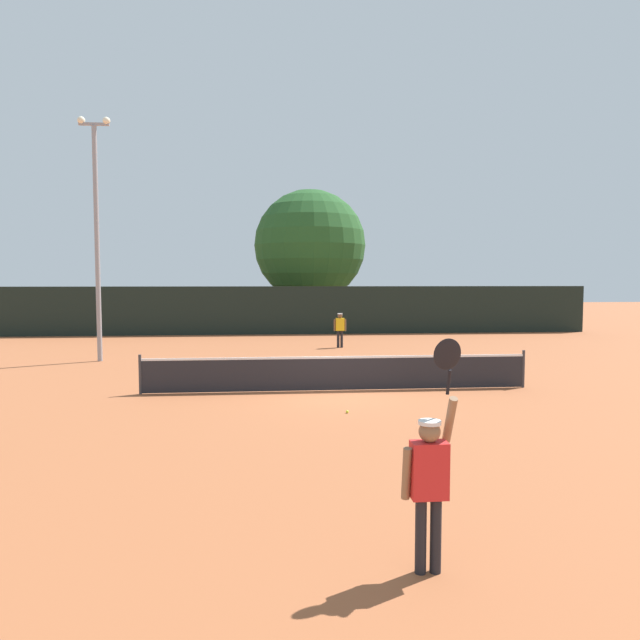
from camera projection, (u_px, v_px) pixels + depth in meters
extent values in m
plane|color=#9E5633|center=(337.00, 391.00, 16.18)|extent=(120.00, 120.00, 0.00)
cube|color=#232328|center=(337.00, 374.00, 16.15)|extent=(10.69, 0.03, 0.91)
cube|color=white|center=(338.00, 357.00, 16.11)|extent=(10.69, 0.04, 0.06)
cylinder|color=#333338|center=(140.00, 374.00, 15.66)|extent=(0.08, 0.08, 1.07)
cylinder|color=#333338|center=(523.00, 369.00, 16.63)|extent=(0.08, 0.08, 1.07)
cube|color=black|center=(301.00, 310.00, 32.82)|extent=(33.22, 0.12, 2.70)
cube|color=red|center=(429.00, 470.00, 6.06)|extent=(0.38, 0.22, 0.60)
sphere|color=#8C6647|center=(430.00, 432.00, 6.03)|extent=(0.23, 0.23, 0.23)
cylinder|color=white|center=(430.00, 422.00, 6.02)|extent=(0.24, 0.24, 0.04)
cylinder|color=black|center=(421.00, 536.00, 6.10)|extent=(0.12, 0.12, 0.81)
cylinder|color=black|center=(436.00, 535.00, 6.11)|extent=(0.12, 0.12, 0.81)
cylinder|color=#8C6647|center=(406.00, 473.00, 6.04)|extent=(0.09, 0.17, 0.57)
cylinder|color=#8C6647|center=(450.00, 420.00, 6.13)|extent=(0.09, 0.32, 0.55)
cylinder|color=black|center=(449.00, 382.00, 6.16)|extent=(0.04, 0.11, 0.28)
ellipsoid|color=black|center=(447.00, 354.00, 6.20)|extent=(0.30, 0.13, 0.36)
cube|color=yellow|center=(340.00, 324.00, 26.37)|extent=(0.38, 0.22, 0.57)
sphere|color=brown|center=(340.00, 316.00, 26.34)|extent=(0.22, 0.22, 0.22)
cylinder|color=white|center=(340.00, 314.00, 26.34)|extent=(0.23, 0.23, 0.04)
cylinder|color=black|center=(338.00, 339.00, 26.41)|extent=(0.12, 0.12, 0.77)
cylinder|color=black|center=(342.00, 339.00, 26.42)|extent=(0.12, 0.12, 0.77)
cylinder|color=brown|center=(335.00, 325.00, 26.35)|extent=(0.09, 0.17, 0.54)
cylinder|color=brown|center=(345.00, 325.00, 26.39)|extent=(0.09, 0.15, 0.54)
sphere|color=#CCE033|center=(347.00, 412.00, 13.46)|extent=(0.07, 0.07, 0.07)
cylinder|color=gray|center=(97.00, 245.00, 21.74)|extent=(0.18, 0.18, 8.74)
cube|color=gray|center=(94.00, 124.00, 21.43)|extent=(1.10, 0.10, 0.10)
sphere|color=#F2EDCC|center=(81.00, 120.00, 21.38)|extent=(0.28, 0.28, 0.28)
sphere|color=#F2EDCC|center=(106.00, 121.00, 21.46)|extent=(0.28, 0.28, 0.28)
cylinder|color=brown|center=(310.00, 307.00, 38.13)|extent=(0.56, 0.56, 2.59)
sphere|color=#235123|center=(310.00, 246.00, 37.85)|extent=(7.21, 7.21, 7.21)
cube|color=black|center=(245.00, 317.00, 38.31)|extent=(2.45, 4.42, 0.90)
cube|color=#2D333D|center=(244.00, 306.00, 37.96)|extent=(1.98, 2.41, 0.64)
cylinder|color=black|center=(233.00, 320.00, 39.64)|extent=(0.22, 0.60, 0.60)
cylinder|color=black|center=(258.00, 320.00, 39.80)|extent=(0.22, 0.60, 0.60)
cylinder|color=black|center=(230.00, 324.00, 36.86)|extent=(0.22, 0.60, 0.60)
cylinder|color=black|center=(257.00, 323.00, 37.02)|extent=(0.22, 0.60, 0.60)
cube|color=navy|center=(391.00, 315.00, 40.28)|extent=(2.36, 4.39, 0.90)
cube|color=#2D333D|center=(392.00, 305.00, 39.93)|extent=(1.93, 2.38, 0.64)
cylinder|color=black|center=(375.00, 319.00, 41.62)|extent=(0.22, 0.60, 0.60)
cylinder|color=black|center=(398.00, 318.00, 41.77)|extent=(0.22, 0.60, 0.60)
cylinder|color=black|center=(383.00, 321.00, 38.84)|extent=(0.22, 0.60, 0.60)
cylinder|color=black|center=(408.00, 321.00, 38.99)|extent=(0.22, 0.60, 0.60)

